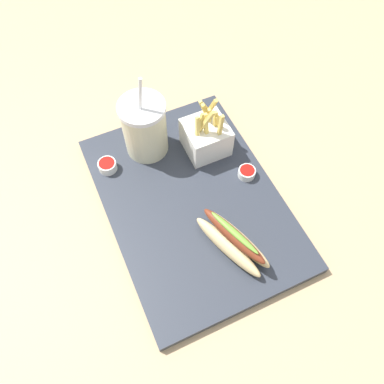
# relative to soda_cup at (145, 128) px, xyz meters

# --- Properties ---
(ground_plane) EXTENTS (2.40, 2.40, 0.02)m
(ground_plane) POSITION_rel_soda_cup_xyz_m (0.16, 0.03, -0.10)
(ground_plane) COLOR tan
(food_tray) EXTENTS (0.48, 0.34, 0.02)m
(food_tray) POSITION_rel_soda_cup_xyz_m (0.16, 0.03, -0.08)
(food_tray) COLOR #2D333D
(food_tray) RESTS_ON ground_plane
(soda_cup) EXTENTS (0.10, 0.10, 0.20)m
(soda_cup) POSITION_rel_soda_cup_xyz_m (0.00, 0.00, 0.00)
(soda_cup) COLOR beige
(soda_cup) RESTS_ON food_tray
(fries_basket) EXTENTS (0.09, 0.09, 0.14)m
(fries_basket) POSITION_rel_soda_cup_xyz_m (0.05, 0.12, -0.03)
(fries_basket) COLOR white
(fries_basket) RESTS_ON food_tray
(hot_dog_1) EXTENTS (0.17, 0.10, 0.07)m
(hot_dog_1) POSITION_rel_soda_cup_xyz_m (0.29, 0.06, -0.04)
(hot_dog_1) COLOR #E5C689
(hot_dog_1) RESTS_ON food_tray
(ketchup_cup_1) EXTENTS (0.04, 0.04, 0.02)m
(ketchup_cup_1) POSITION_rel_soda_cup_xyz_m (0.16, 0.16, -0.06)
(ketchup_cup_1) COLOR white
(ketchup_cup_1) RESTS_ON food_tray
(ketchup_cup_2) EXTENTS (0.04, 0.04, 0.02)m
(ketchup_cup_2) POSITION_rel_soda_cup_xyz_m (0.02, -0.10, -0.05)
(ketchup_cup_2) COLOR white
(ketchup_cup_2) RESTS_ON food_tray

